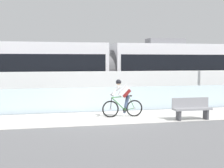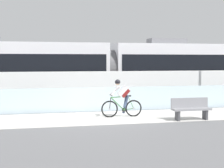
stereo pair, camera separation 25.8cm
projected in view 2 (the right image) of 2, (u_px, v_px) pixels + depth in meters
name	position (u px, v px, depth m)	size (l,w,h in m)	color
ground_plane	(104.00, 118.00, 14.14)	(200.00, 200.00, 0.00)	slate
bike_path_deck	(104.00, 118.00, 14.14)	(32.00, 3.20, 0.01)	silver
glass_parapet	(96.00, 99.00, 15.90)	(32.00, 0.05, 1.14)	silver
concrete_barrier_wall	(90.00, 89.00, 17.63)	(32.00, 0.36, 1.83)	white
tram_rail_near	(84.00, 101.00, 20.11)	(32.00, 0.08, 0.01)	#595654
tram_rail_far	(81.00, 98.00, 21.51)	(32.00, 0.08, 0.01)	#595654
tram	(110.00, 69.00, 21.05)	(22.56, 2.54, 3.81)	silver
cyclist_on_bike	(122.00, 99.00, 14.25)	(1.77, 0.58, 1.61)	black
bench	(191.00, 108.00, 13.57)	(1.60, 0.45, 0.89)	gray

